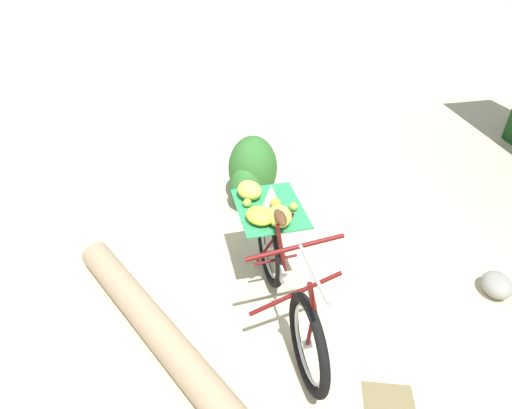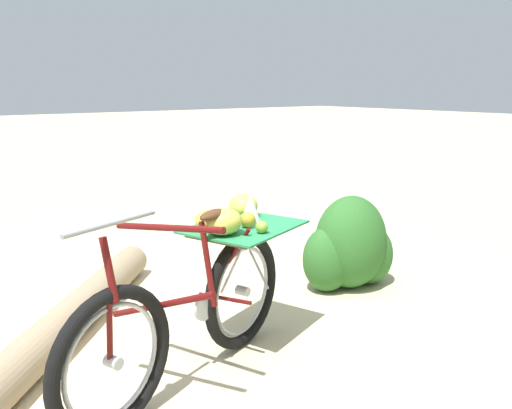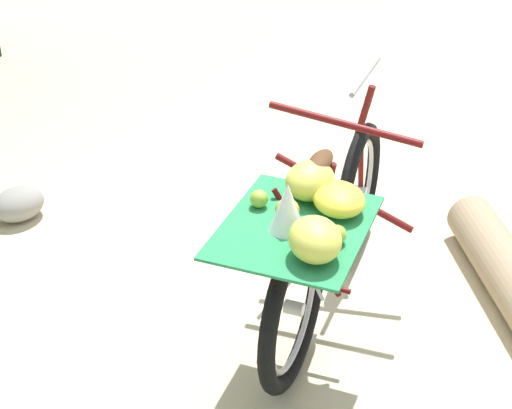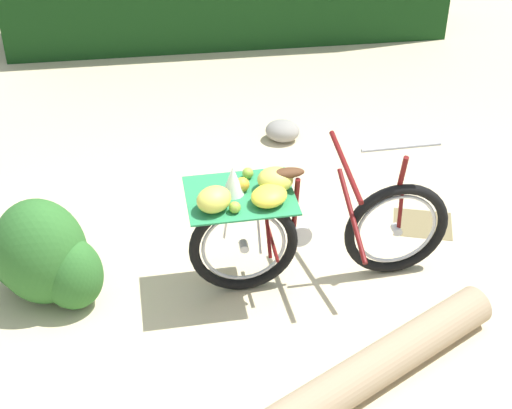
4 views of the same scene
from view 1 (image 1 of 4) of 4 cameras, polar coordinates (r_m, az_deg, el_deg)
name	(u,v)px [view 1 (image 1 of 4)]	position (r m, az deg, el deg)	size (l,w,h in m)	color
ground_plane	(276,305)	(3.93, 2.63, -12.84)	(60.00, 60.00, 0.00)	beige
bicycle	(281,265)	(3.54, 3.26, -7.87)	(1.78, 0.95, 1.03)	black
fallen_log	(154,326)	(3.71, -13.05, -15.01)	(0.25, 0.25, 2.22)	#9E8466
shrub_cluster	(253,172)	(4.98, -0.44, 4.18)	(0.80, 0.55, 0.76)	#2D6628
path_stone	(497,285)	(4.49, 28.70, -9.10)	(0.30, 0.25, 0.19)	gray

